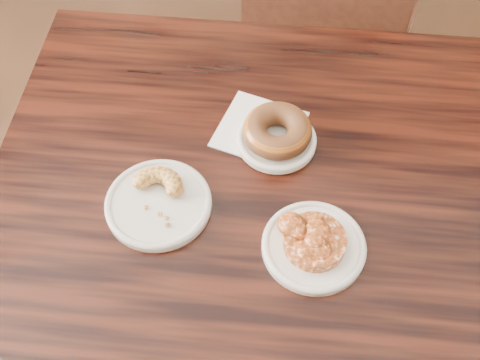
# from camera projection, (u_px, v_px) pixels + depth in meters

# --- Properties ---
(floor) EXTENTS (5.00, 5.00, 0.00)m
(floor) POSITION_uv_depth(u_px,v_px,m) (294.00, 338.00, 1.65)
(floor) COLOR black
(floor) RESTS_ON ground
(cafe_table) EXTENTS (0.94, 0.94, 0.75)m
(cafe_table) POSITION_uv_depth(u_px,v_px,m) (251.00, 300.00, 1.32)
(cafe_table) COLOR black
(cafe_table) RESTS_ON floor
(chair_far) EXTENTS (0.57, 0.57, 0.90)m
(chair_far) POSITION_uv_depth(u_px,v_px,m) (335.00, 22.00, 1.73)
(chair_far) COLOR black
(chair_far) RESTS_ON floor
(napkin) EXTENTS (0.18, 0.18, 0.00)m
(napkin) POSITION_uv_depth(u_px,v_px,m) (260.00, 129.00, 1.11)
(napkin) COLOR white
(napkin) RESTS_ON cafe_table
(plate_donut) EXTENTS (0.14, 0.14, 0.01)m
(plate_donut) POSITION_uv_depth(u_px,v_px,m) (277.00, 140.00, 1.08)
(plate_donut) COLOR white
(plate_donut) RESTS_ON napkin
(plate_cruller) EXTENTS (0.18, 0.18, 0.01)m
(plate_cruller) POSITION_uv_depth(u_px,v_px,m) (158.00, 204.00, 1.01)
(plate_cruller) COLOR silver
(plate_cruller) RESTS_ON cafe_table
(plate_fritter) EXTENTS (0.17, 0.17, 0.01)m
(plate_fritter) POSITION_uv_depth(u_px,v_px,m) (314.00, 247.00, 0.96)
(plate_fritter) COLOR silver
(plate_fritter) RESTS_ON cafe_table
(glazed_donut) EXTENTS (0.12, 0.12, 0.04)m
(glazed_donut) POSITION_uv_depth(u_px,v_px,m) (277.00, 131.00, 1.06)
(glazed_donut) COLOR #954315
(glazed_donut) RESTS_ON plate_donut
(apple_fritter) EXTENTS (0.14, 0.14, 0.03)m
(apple_fritter) POSITION_uv_depth(u_px,v_px,m) (315.00, 240.00, 0.94)
(apple_fritter) COLOR #472207
(apple_fritter) RESTS_ON plate_fritter
(cruller_fragment) EXTENTS (0.11, 0.11, 0.03)m
(cruller_fragment) POSITION_uv_depth(u_px,v_px,m) (157.00, 197.00, 0.99)
(cruller_fragment) COLOR #5C3612
(cruller_fragment) RESTS_ON plate_cruller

